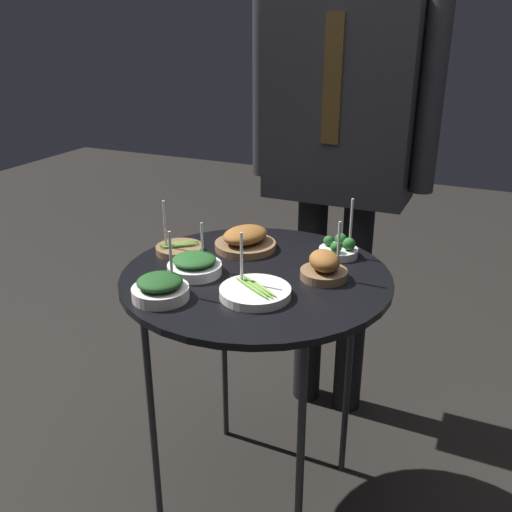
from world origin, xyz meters
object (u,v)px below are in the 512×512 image
Objects in this scene: bowl_spinach_back_right at (160,288)px; serving_cart at (256,291)px; bowl_roast_back_left at (324,267)px; bowl_asparagus_mid_right at (255,292)px; bowl_spinach_front_left at (195,265)px; waiter_figure at (341,127)px; bowl_asparagus_front_right at (179,249)px; bowl_broccoli_mid_left at (339,248)px; bowl_roast_center at (245,240)px.

serving_cart is at bearing 56.60° from bowl_spinach_back_right.
bowl_asparagus_mid_right is at bearing -125.27° from bowl_roast_back_left.
bowl_spinach_front_left is at bearing -160.74° from bowl_roast_back_left.
waiter_figure is at bearing 84.76° from serving_cart.
bowl_spinach_front_left is 0.71m from waiter_figure.
bowl_spinach_back_right is at bearing -139.87° from bowl_roast_back_left.
bowl_roast_back_left is 0.98× the size of bowl_spinach_back_right.
serving_cart is 0.66m from waiter_figure.
bowl_spinach_back_right reaches higher than bowl_asparagus_front_right.
bowl_roast_back_left and bowl_asparagus_front_right have the same top height.
bowl_broccoli_mid_left is (-0.01, 0.16, -0.01)m from bowl_roast_back_left.
bowl_asparagus_mid_right is at bearing 26.86° from bowl_spinach_back_right.
bowl_spinach_front_left is (-0.31, -0.27, 0.00)m from bowl_broccoli_mid_left.
bowl_spinach_back_right is 0.85m from waiter_figure.
bowl_roast_back_left is 0.99× the size of bowl_asparagus_front_right.
bowl_asparagus_mid_right reaches higher than bowl_spinach_front_left.
bowl_roast_back_left is 0.09× the size of waiter_figure.
waiter_figure reaches higher than bowl_spinach_back_right.
bowl_asparagus_mid_right reaches higher than bowl_roast_center.
bowl_roast_back_left is 0.43m from bowl_asparagus_front_right.
waiter_figure reaches higher than bowl_roast_center.
bowl_roast_back_left is 0.90× the size of bowl_asparagus_mid_right.
bowl_broccoli_mid_left reaches higher than bowl_roast_back_left.
bowl_asparagus_mid_right is 0.98× the size of bowl_roast_center.
waiter_figure reaches higher than bowl_roast_back_left.
bowl_roast_back_left reaches higher than bowl_asparagus_mid_right.
waiter_figure is (0.15, 0.41, 0.27)m from bowl_roast_center.
waiter_figure is (0.05, 0.55, 0.35)m from serving_cart.
bowl_spinach_front_left is 0.16m from bowl_asparagus_front_right.
bowl_roast_center reaches higher than serving_cart.
bowl_spinach_front_left is (-0.15, -0.07, 0.08)m from serving_cart.
bowl_spinach_back_right is at bearing -104.37° from waiter_figure.
bowl_spinach_front_left is at bearing 89.20° from bowl_spinach_back_right.
bowl_broccoli_mid_left is 0.46m from bowl_asparagus_front_right.
bowl_asparagus_front_right reaches higher than bowl_roast_center.
bowl_asparagus_front_right is (-0.42, -0.17, -0.01)m from bowl_broccoli_mid_left.
bowl_broccoli_mid_left is at bearing 54.26° from bowl_spinach_back_right.
bowl_broccoli_mid_left reaches higher than bowl_spinach_front_left.
serving_cart is 4.36× the size of bowl_asparagus_mid_right.
bowl_roast_center is (-0.27, 0.10, -0.00)m from bowl_roast_back_left.
serving_cart is 4.81× the size of bowl_asparagus_front_right.
bowl_roast_back_left is at bearing 14.58° from serving_cart.
serving_cart is 4.27× the size of bowl_roast_center.
bowl_roast_back_left is at bearing 19.26° from bowl_spinach_front_left.
bowl_spinach_back_right is at bearing -67.39° from bowl_asparagus_front_right.
bowl_spinach_front_left is (0.00, 0.16, -0.00)m from bowl_spinach_back_right.
bowl_roast_back_left is 0.21m from bowl_asparagus_mid_right.
bowl_roast_back_left is 0.16m from bowl_broccoli_mid_left.
bowl_asparagus_mid_right is at bearing -66.74° from serving_cart.
serving_cart is at bearing 113.26° from bowl_asparagus_mid_right.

